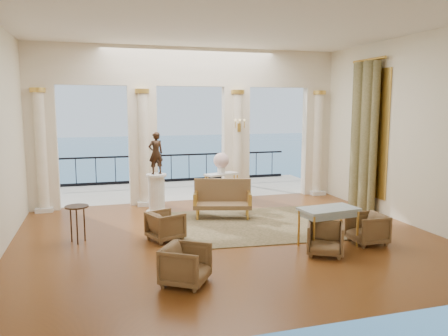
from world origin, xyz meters
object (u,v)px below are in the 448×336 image
object	(u,v)px
armchair_b	(325,237)
armchair_c	(367,227)
game_table	(329,212)
pedestal	(157,195)
side_table	(77,211)
console_table	(221,179)
armchair_a	(186,263)
settee	(223,199)
statue	(156,153)
armchair_d	(166,224)

from	to	relation	value
armchair_b	armchair_c	xyz separation A→B (m)	(1.18, 0.38, 0.01)
armchair_c	game_table	size ratio (longest dim) A/B	0.57
armchair_b	pedestal	world-z (taller)	pedestal
pedestal	armchair_b	bearing A→B (deg)	-57.40
side_table	console_table	bearing A→B (deg)	32.82
armchair_a	settee	world-z (taller)	settee
armchair_a	pedestal	bearing A→B (deg)	30.95
statue	settee	bearing A→B (deg)	135.40
armchair_a	settee	distance (m)	4.30
statue	console_table	distance (m)	2.14
armchair_b	statue	size ratio (longest dim) A/B	0.62
armchair_b	side_table	world-z (taller)	side_table
armchair_d	game_table	distance (m)	3.42
armchair_d	side_table	bearing A→B (deg)	57.73
armchair_b	armchair_d	world-z (taller)	armchair_b
armchair_a	game_table	distance (m)	3.36
settee	side_table	distance (m)	3.69
armchair_a	game_table	xyz separation A→B (m)	(3.16, 1.06, 0.36)
game_table	armchair_b	bearing A→B (deg)	-131.58
armchair_b	armchair_d	size ratio (longest dim) A/B	1.01
armchair_d	console_table	size ratio (longest dim) A/B	0.64
armchair_a	armchair_d	xyz separation A→B (m)	(0.05, 2.43, -0.01)
armchair_d	console_table	bearing A→B (deg)	-57.72
armchair_c	statue	size ratio (longest dim) A/B	0.63
settee	statue	world-z (taller)	statue
armchair_c	side_table	world-z (taller)	side_table
armchair_c	console_table	world-z (taller)	console_table
armchair_b	armchair_c	world-z (taller)	armchair_c
armchair_d	settee	distance (m)	2.27
armchair_b	side_table	xyz separation A→B (m)	(-4.59, 2.15, 0.33)
armchair_d	armchair_b	bearing A→B (deg)	-144.59
armchair_d	pedestal	xyz separation A→B (m)	(0.14, 2.35, 0.17)
armchair_a	statue	size ratio (longest dim) A/B	0.63
armchair_b	side_table	size ratio (longest dim) A/B	0.87
game_table	side_table	bearing A→B (deg)	154.06
armchair_b	console_table	distance (m)	4.71
armchair_c	armchair_d	world-z (taller)	armchair_c
console_table	statue	bearing A→B (deg)	172.15
armchair_c	armchair_b	bearing A→B (deg)	-71.40
armchair_a	armchair_b	xyz separation A→B (m)	(2.85, 0.61, -0.01)
pedestal	statue	world-z (taller)	statue
armchair_a	statue	bearing A→B (deg)	30.95
armchair_c	settee	size ratio (longest dim) A/B	0.44
settee	armchair_a	bearing A→B (deg)	-97.76
game_table	statue	bearing A→B (deg)	121.84
armchair_d	settee	world-z (taller)	settee
console_table	side_table	bearing A→B (deg)	-168.59
armchair_a	armchair_b	world-z (taller)	armchair_a
armchair_c	game_table	distance (m)	0.95
armchair_a	pedestal	size ratio (longest dim) A/B	0.66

